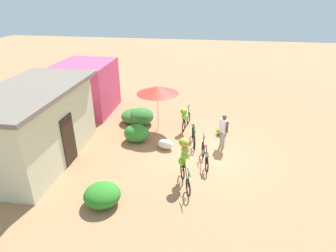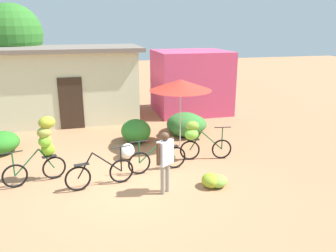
{
  "view_description": "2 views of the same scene",
  "coord_description": "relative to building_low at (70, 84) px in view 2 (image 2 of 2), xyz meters",
  "views": [
    {
      "loc": [
        -10.71,
        -0.04,
        6.41
      ],
      "look_at": [
        0.12,
        1.63,
        1.12
      ],
      "focal_mm": 30.63,
      "sensor_mm": 36.0,
      "label": 1
    },
    {
      "loc": [
        -1.14,
        -8.07,
        3.95
      ],
      "look_at": [
        1.28,
        1.25,
        1.07
      ],
      "focal_mm": 36.84,
      "sensor_mm": 36.0,
      "label": 2
    }
  ],
  "objects": [
    {
      "name": "hedge_bush_mid",
      "position": [
        3.97,
        -3.28,
        -1.11
      ],
      "size": [
        1.33,
        1.27,
        0.86
      ],
      "primitive_type": "ellipsoid",
      "color": "#347D34",
      "rests_on": "ground"
    },
    {
      "name": "market_umbrella",
      "position": [
        3.5,
        -4.25,
        0.51
      ],
      "size": [
        2.01,
        2.01,
        2.23
      ],
      "color": "beige",
      "rests_on": "ground"
    },
    {
      "name": "ground_plane",
      "position": [
        1.5,
        -6.67,
        -1.54
      ],
      "size": [
        60.0,
        60.0,
        0.0
      ],
      "primitive_type": "plane",
      "color": "#AD744F"
    },
    {
      "name": "hedge_bush_front_right",
      "position": [
        2.13,
        -3.5,
        -1.15
      ],
      "size": [
        1.02,
        1.17,
        0.79
      ],
      "primitive_type": "ellipsoid",
      "color": "#35852C",
      "rests_on": "ground"
    },
    {
      "name": "bicycle_near_pile",
      "position": [
        0.7,
        -6.68,
        -1.19
      ],
      "size": [
        1.73,
        0.35,
        0.99
      ],
      "color": "black",
      "rests_on": "ground"
    },
    {
      "name": "shop_pink",
      "position": [
        5.29,
        0.13,
        -0.15
      ],
      "size": [
        3.2,
        2.8,
        2.78
      ],
      "primitive_type": "cube",
      "color": "#D5436D",
      "rests_on": "ground"
    },
    {
      "name": "hedge_bush_by_door",
      "position": [
        4.13,
        -2.96,
        -1.2
      ],
      "size": [
        1.49,
        1.57,
        0.7
      ],
      "primitive_type": "ellipsoid",
      "color": "#39722D",
      "rests_on": "ground"
    },
    {
      "name": "bicycle_center_loaded",
      "position": [
        2.3,
        -6.11,
        -1.19
      ],
      "size": [
        1.69,
        0.29,
        0.95
      ],
      "color": "black",
      "rests_on": "ground"
    },
    {
      "name": "building_low",
      "position": [
        0.0,
        0.0,
        0.0
      ],
      "size": [
        5.82,
        3.12,
        3.05
      ],
      "color": "beige",
      "rests_on": "ground"
    },
    {
      "name": "tree_behind_building",
      "position": [
        -2.26,
        1.61,
        1.95
      ],
      "size": [
        2.53,
        2.53,
        4.79
      ],
      "color": "brown",
      "rests_on": "ground"
    },
    {
      "name": "banana_pile_on_ground",
      "position": [
        3.45,
        -7.41,
        -1.38
      ],
      "size": [
        0.75,
        0.63,
        0.35
      ],
      "color": "#7FB13F",
      "rests_on": "ground"
    },
    {
      "name": "person_vendor",
      "position": [
        2.19,
        -7.39,
        -0.61
      ],
      "size": [
        0.49,
        0.39,
        1.54
      ],
      "color": "gray",
      "rests_on": "ground"
    },
    {
      "name": "produce_sack",
      "position": [
        1.62,
        -4.93,
        -1.32
      ],
      "size": [
        0.6,
        0.79,
        0.44
      ],
      "primitive_type": "ellipsoid",
      "rotation": [
        0.0,
        0.0,
        1.32
      ],
      "color": "silver",
      "rests_on": "ground"
    },
    {
      "name": "bicycle_by_shop",
      "position": [
        3.61,
        -5.58,
        -0.82
      ],
      "size": [
        1.57,
        0.45,
        1.2
      ],
      "color": "black",
      "rests_on": "ground"
    },
    {
      "name": "bicycle_leftmost",
      "position": [
        -0.64,
        -5.97,
        -0.52
      ],
      "size": [
        1.52,
        0.64,
        1.72
      ],
      "color": "black",
      "rests_on": "ground"
    },
    {
      "name": "hedge_bush_front_left",
      "position": [
        -2.21,
        -3.47,
        -1.2
      ],
      "size": [
        1.19,
        1.21,
        0.68
      ],
      "primitive_type": "ellipsoid",
      "color": "#2D7B23",
      "rests_on": "ground"
    }
  ]
}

